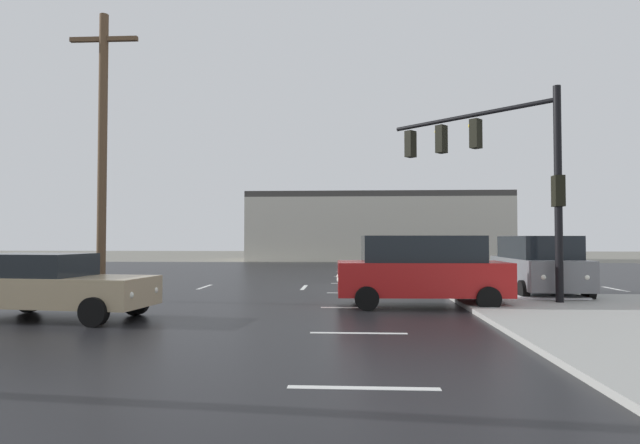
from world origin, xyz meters
TOP-DOWN VIEW (x-y plane):
  - ground_plane at (0.00, 0.00)m, footprint 120.00×120.00m
  - road_asphalt at (0.00, 0.00)m, footprint 44.00×44.00m
  - snow_strip_curbside at (5.00, -4.00)m, footprint 4.00×1.60m
  - lane_markings at (1.20, -1.38)m, footprint 36.15×36.15m
  - traffic_signal_mast at (4.45, -4.05)m, footprint 4.43×4.25m
  - strip_building_background at (2.23, 27.41)m, footprint 22.72×8.00m
  - suv_green at (5.35, 11.69)m, footprint 4.91×2.35m
  - sedan_tan at (-7.42, -8.45)m, footprint 4.68×2.45m
  - suv_grey at (6.18, -2.61)m, footprint 2.23×4.86m
  - suv_red at (1.87, -5.57)m, footprint 4.89×2.30m
  - utility_pole_mid at (-8.02, -4.68)m, footprint 2.20×0.28m

SIDE VIEW (x-z plane):
  - ground_plane at x=0.00m, z-range 0.00..0.00m
  - road_asphalt at x=0.00m, z-range 0.00..0.02m
  - lane_markings at x=1.20m, z-range 0.02..0.03m
  - snow_strip_curbside at x=5.00m, z-range 0.14..0.20m
  - sedan_tan at x=-7.42m, z-range 0.06..1.64m
  - suv_green at x=5.35m, z-range 0.08..2.11m
  - suv_grey at x=6.18m, z-range 0.08..2.11m
  - suv_red at x=1.87m, z-range 0.08..2.11m
  - strip_building_background at x=2.23m, z-range 0.00..5.99m
  - traffic_signal_mast at x=4.45m, z-range 1.34..7.61m
  - utility_pole_mid at x=-8.02m, z-range 0.21..9.35m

